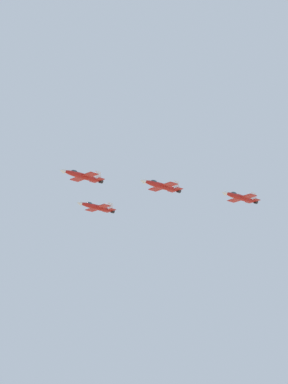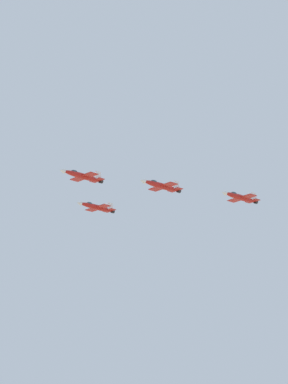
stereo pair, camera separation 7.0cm
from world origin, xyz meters
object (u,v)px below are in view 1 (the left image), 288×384
Objects in this scene: jet_left_wingman at (161,186)px; jet_left_outer at (240,197)px; jet_right_wingman at (96,207)px; jet_lead at (82,176)px.

jet_left_wingman is 1.05× the size of jet_left_outer.
jet_left_wingman is 33.63m from jet_right_wingman.
jet_right_wingman is at bearing -140.33° from jet_lead.
jet_lead is at bearing 39.32° from jet_right_wingman.
jet_left_wingman is 26.22m from jet_left_outer.
jet_lead reaches higher than jet_left_wingman.
jet_lead is 52.37m from jet_left_outer.
jet_left_outer is (-30.30, -44.92, -3.68)m from jet_right_wingman.
jet_lead is 1.04× the size of jet_left_outer.
jet_left_outer is at bearing 110.37° from jet_right_wingman.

